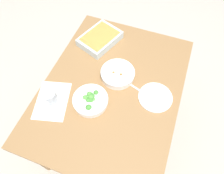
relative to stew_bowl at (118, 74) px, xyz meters
name	(u,v)px	position (x,y,z in m)	size (l,w,h in m)	color
ground_plane	(112,127)	(0.09, -0.01, -0.77)	(6.00, 6.00, 0.00)	#B2A899
dining_table	(112,94)	(0.09, -0.01, -0.12)	(1.20, 0.90, 0.74)	olive
placemat	(52,101)	(0.32, -0.33, -0.03)	(0.28, 0.20, 0.00)	silver
stew_bowl	(118,74)	(0.00, 0.00, 0.00)	(0.23, 0.23, 0.06)	white
broccoli_bowl	(91,100)	(0.25, -0.09, 0.00)	(0.23, 0.23, 0.07)	white
baking_dish	(100,38)	(-0.26, -0.24, 0.00)	(0.36, 0.31, 0.06)	silver
drink_cup	(51,98)	(0.32, -0.33, 0.01)	(0.07, 0.07, 0.08)	#B2BCC6
side_plate	(155,97)	(0.07, 0.28, -0.03)	(0.22, 0.22, 0.01)	white
spoon_by_stew	(128,83)	(0.03, 0.08, -0.03)	(0.07, 0.17, 0.01)	silver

